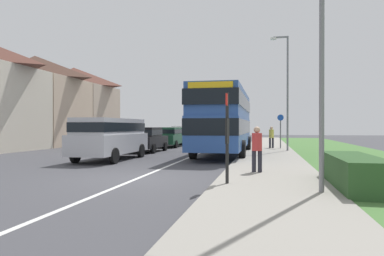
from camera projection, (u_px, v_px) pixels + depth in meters
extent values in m
plane|color=#424247|center=(136.00, 179.00, 11.18)|extent=(120.00, 120.00, 0.00)
cube|color=silver|center=(190.00, 157.00, 19.00)|extent=(0.14, 60.00, 0.01)
cube|color=gray|center=(269.00, 161.00, 16.18)|extent=(3.20, 68.00, 0.12)
cube|color=#477538|center=(370.00, 164.00, 15.30)|extent=(6.00, 68.00, 0.08)
cube|color=#2D5128|center=(354.00, 173.00, 9.21)|extent=(1.10, 3.81, 0.90)
cube|color=#284C93|center=(224.00, 132.00, 20.60)|extent=(2.50, 10.65, 1.65)
cube|color=#284C93|center=(224.00, 105.00, 20.59)|extent=(2.45, 10.44, 1.55)
cube|color=black|center=(224.00, 127.00, 20.60)|extent=(2.52, 10.71, 0.76)
cube|color=black|center=(224.00, 104.00, 20.59)|extent=(2.52, 10.71, 0.72)
cube|color=gold|center=(210.00, 87.00, 15.43)|extent=(2.00, 0.08, 0.44)
cylinder|color=black|center=(212.00, 143.00, 24.09)|extent=(0.30, 1.00, 1.00)
cylinder|color=black|center=(248.00, 144.00, 23.57)|extent=(0.30, 1.00, 1.00)
cylinder|color=black|center=(193.00, 149.00, 17.99)|extent=(0.30, 1.00, 1.00)
cylinder|color=black|center=(242.00, 150.00, 17.48)|extent=(0.30, 1.00, 1.00)
cube|color=#B7B7BC|center=(111.00, 143.00, 17.51)|extent=(1.95, 5.51, 0.94)
cube|color=#B7B7BC|center=(111.00, 126.00, 17.51)|extent=(1.72, 5.07, 0.77)
cube|color=black|center=(111.00, 127.00, 17.51)|extent=(1.75, 5.12, 0.43)
cylinder|color=black|center=(108.00, 150.00, 19.38)|extent=(0.20, 0.72, 0.72)
cylinder|color=black|center=(141.00, 151.00, 18.99)|extent=(0.20, 0.72, 0.72)
cylinder|color=black|center=(75.00, 155.00, 16.04)|extent=(0.20, 0.72, 0.72)
cylinder|color=black|center=(114.00, 156.00, 15.65)|extent=(0.20, 0.72, 0.72)
cube|color=black|center=(147.00, 142.00, 23.07)|extent=(1.74, 4.07, 0.72)
cube|color=black|center=(146.00, 132.00, 22.86)|extent=(1.53, 2.24, 0.59)
cube|color=black|center=(146.00, 132.00, 22.86)|extent=(1.56, 2.26, 0.33)
cylinder|color=black|center=(141.00, 146.00, 24.48)|extent=(0.20, 0.60, 0.60)
cylinder|color=black|center=(165.00, 146.00, 24.13)|extent=(0.20, 0.60, 0.60)
cylinder|color=black|center=(127.00, 148.00, 22.01)|extent=(0.20, 0.60, 0.60)
cylinder|color=black|center=(153.00, 149.00, 21.66)|extent=(0.20, 0.60, 0.60)
cube|color=#19472D|center=(170.00, 139.00, 28.50)|extent=(1.75, 4.32, 0.71)
cube|color=#19472D|center=(169.00, 131.00, 28.28)|extent=(1.54, 2.38, 0.58)
cube|color=black|center=(169.00, 131.00, 28.28)|extent=(1.57, 2.40, 0.33)
cylinder|color=black|center=(164.00, 142.00, 29.99)|extent=(0.20, 0.60, 0.60)
cylinder|color=black|center=(184.00, 143.00, 29.63)|extent=(0.20, 0.60, 0.60)
cylinder|color=black|center=(154.00, 144.00, 27.36)|extent=(0.20, 0.60, 0.60)
cylinder|color=black|center=(176.00, 144.00, 27.01)|extent=(0.20, 0.60, 0.60)
cube|color=silver|center=(183.00, 137.00, 33.37)|extent=(1.75, 4.34, 0.78)
cube|color=silver|center=(183.00, 129.00, 33.16)|extent=(1.54, 2.39, 0.64)
cube|color=black|center=(183.00, 130.00, 33.16)|extent=(1.57, 2.41, 0.36)
cylinder|color=black|center=(178.00, 140.00, 34.87)|extent=(0.20, 0.60, 0.60)
cylinder|color=black|center=(195.00, 140.00, 34.51)|extent=(0.20, 0.60, 0.60)
cylinder|color=black|center=(171.00, 141.00, 32.23)|extent=(0.20, 0.60, 0.60)
cylinder|color=black|center=(189.00, 142.00, 31.88)|extent=(0.20, 0.60, 0.60)
cylinder|color=#23232D|center=(254.00, 163.00, 11.93)|extent=(0.14, 0.14, 0.85)
cylinder|color=#23232D|center=(260.00, 163.00, 11.89)|extent=(0.14, 0.14, 0.85)
cylinder|color=#BF3333|center=(257.00, 142.00, 11.91)|extent=(0.34, 0.34, 0.60)
sphere|color=tan|center=(257.00, 130.00, 11.91)|extent=(0.22, 0.22, 0.22)
cylinder|color=#23232D|center=(270.00, 144.00, 25.31)|extent=(0.14, 0.14, 0.85)
cylinder|color=#23232D|center=(273.00, 144.00, 25.27)|extent=(0.14, 0.14, 0.85)
cylinder|color=#D1C14C|center=(271.00, 134.00, 25.28)|extent=(0.34, 0.34, 0.60)
sphere|color=tan|center=(271.00, 128.00, 25.28)|extent=(0.22, 0.22, 0.22)
cylinder|color=black|center=(227.00, 140.00, 9.58)|extent=(0.09, 0.09, 2.60)
cube|color=red|center=(227.00, 100.00, 9.58)|extent=(0.04, 0.44, 0.32)
cube|color=black|center=(227.00, 131.00, 9.60)|extent=(0.06, 0.52, 0.68)
cylinder|color=slate|center=(280.00, 135.00, 24.93)|extent=(0.08, 0.08, 2.10)
cylinder|color=blue|center=(281.00, 118.00, 24.92)|extent=(0.44, 0.03, 0.44)
cylinder|color=slate|center=(322.00, 21.00, 8.30)|extent=(0.12, 0.12, 8.36)
cylinder|color=slate|center=(288.00, 94.00, 22.59)|extent=(0.12, 0.12, 7.49)
cube|color=slate|center=(280.00, 37.00, 22.66)|extent=(0.90, 0.10, 0.10)
cube|color=silver|center=(273.00, 39.00, 22.75)|extent=(0.36, 0.20, 0.14)
cube|color=#C1A88E|center=(35.00, 113.00, 30.42)|extent=(7.67, 6.14, 5.75)
pyramid|color=#4C3328|center=(35.00, 68.00, 30.40)|extent=(7.67, 6.14, 2.05)
cube|color=tan|center=(74.00, 115.00, 36.54)|extent=(7.67, 6.14, 5.75)
pyramid|color=brown|center=(74.00, 77.00, 36.53)|extent=(7.67, 6.14, 2.05)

